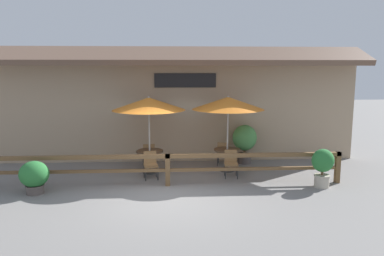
{
  "coord_description": "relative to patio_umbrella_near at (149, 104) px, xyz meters",
  "views": [
    {
      "loc": [
        0.09,
        -9.64,
        3.46
      ],
      "look_at": [
        0.75,
        1.51,
        1.65
      ],
      "focal_mm": 35.0,
      "sensor_mm": 36.0,
      "label": 1
    }
  ],
  "objects": [
    {
      "name": "ground_plane",
      "position": [
        0.6,
        -2.49,
        -2.3
      ],
      "size": [
        60.0,
        60.0,
        0.0
      ],
      "primitive_type": "plane",
      "color": "slate"
    },
    {
      "name": "chair_near_streetside",
      "position": [
        0.06,
        -0.66,
        -1.82
      ],
      "size": [
        0.49,
        0.49,
        0.86
      ],
      "rotation": [
        0.0,
        0.0,
        0.17
      ],
      "color": "olive",
      "rests_on": "ground"
    },
    {
      "name": "chair_middle_wallside",
      "position": [
        2.57,
        0.79,
        -1.82
      ],
      "size": [
        0.5,
        0.5,
        0.86
      ],
      "rotation": [
        0.0,
        0.0,
        2.92
      ],
      "color": "olive",
      "rests_on": "ground"
    },
    {
      "name": "building_facade",
      "position": [
        0.6,
        1.62,
        -0.13
      ],
      "size": [
        14.28,
        1.49,
        4.23
      ],
      "color": "tan",
      "rests_on": "ground"
    },
    {
      "name": "potted_plant_tall_tropical",
      "position": [
        5.1,
        -1.83,
        -1.64
      ],
      "size": [
        0.64,
        0.58,
        1.14
      ],
      "color": "#B7AD99",
      "rests_on": "ground"
    },
    {
      "name": "patio_umbrella_middle",
      "position": [
        2.6,
        0.07,
        0.0
      ],
      "size": [
        2.38,
        2.38,
        2.54
      ],
      "color": "#B7B2A8",
      "rests_on": "ground"
    },
    {
      "name": "potted_plant_entrance_palm",
      "position": [
        -3.07,
        -1.93,
        -1.8
      ],
      "size": [
        0.81,
        0.73,
        0.92
      ],
      "color": "#564C47",
      "rests_on": "ground"
    },
    {
      "name": "dining_table_middle",
      "position": [
        2.6,
        0.07,
        -1.7
      ],
      "size": [
        0.9,
        0.9,
        0.75
      ],
      "color": "#4C3826",
      "rests_on": "ground"
    },
    {
      "name": "potted_plant_small_flowering",
      "position": [
        3.38,
        1.06,
        -1.45
      ],
      "size": [
        0.88,
        0.79,
        1.41
      ],
      "color": "#564C47",
      "rests_on": "ground"
    },
    {
      "name": "chair_middle_streetside",
      "position": [
        2.61,
        -0.65,
        -1.82
      ],
      "size": [
        0.45,
        0.45,
        0.86
      ],
      "rotation": [
        0.0,
        0.0,
        -0.07
      ],
      "color": "olive",
      "rests_on": "ground"
    },
    {
      "name": "chair_near_wallside",
      "position": [
        -0.07,
        0.66,
        -1.82
      ],
      "size": [
        0.46,
        0.46,
        0.86
      ],
      "rotation": [
        0.0,
        0.0,
        3.25
      ],
      "color": "olive",
      "rests_on": "ground"
    },
    {
      "name": "patio_umbrella_near",
      "position": [
        0.0,
        0.0,
        0.0
      ],
      "size": [
        2.38,
        2.38,
        2.54
      ],
      "color": "#B7B2A8",
      "rests_on": "ground"
    },
    {
      "name": "patio_railing",
      "position": [
        0.6,
        -1.44,
        -1.6
      ],
      "size": [
        10.4,
        0.14,
        0.95
      ],
      "color": "brown",
      "rests_on": "ground"
    },
    {
      "name": "dining_table_near",
      "position": [
        -0.0,
        0.0,
        -1.7
      ],
      "size": [
        0.9,
        0.9,
        0.75
      ],
      "color": "#4C3826",
      "rests_on": "ground"
    }
  ]
}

